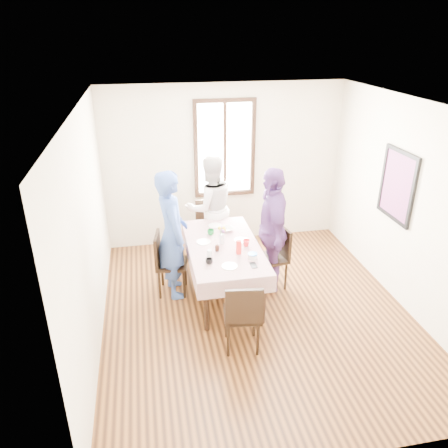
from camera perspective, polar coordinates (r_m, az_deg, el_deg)
The scene contains 31 objects.
ground at distance 5.96m, azimuth 4.22°, elevation -11.35°, with size 4.50×4.50×0.00m, color black.
back_wall at distance 7.34m, azimuth 0.06°, elevation 7.62°, with size 4.00×4.00×0.00m, color beige.
right_wall at distance 6.10m, azimuth 23.12°, elevation 1.98°, with size 4.50×4.50×0.00m, color beige.
window_frame at distance 7.24m, azimuth 0.09°, elevation 9.85°, with size 1.02×0.06×1.62m, color black.
window_pane at distance 7.25m, azimuth 0.07°, elevation 9.86°, with size 0.90×0.02×1.50m, color white.
art_poster at distance 6.26m, azimuth 21.82°, elevation 4.71°, with size 0.04×0.76×0.96m, color red.
dining_table at distance 6.13m, azimuth -0.09°, elevation -5.99°, with size 0.84×1.69×0.75m, color black.
tablecloth at distance 5.94m, azimuth -0.09°, elevation -2.82°, with size 0.96×1.81×0.01m, color #520917.
chair_left at distance 6.15m, azimuth -6.83°, elevation -5.19°, with size 0.42×0.42×0.91m, color black.
chair_right at distance 6.28m, azimuth 6.14°, elevation -4.47°, with size 0.42×0.42×0.91m, color black.
chair_far at distance 7.11m, azimuth -1.84°, elevation -0.73°, with size 0.42×0.42×0.91m, color black.
chair_near at distance 5.13m, azimuth 2.39°, elevation -11.71°, with size 0.42×0.42×0.91m, color black.
person_left at distance 5.94m, azimuth -6.87°, elevation -1.37°, with size 0.66×0.43×1.82m, color #324E97.
person_far at distance 6.92m, azimuth -1.86°, elevation 2.18°, with size 0.83×0.65×1.71m, color silver.
person_right at distance 6.07m, azimuth 6.16°, elevation -0.77°, with size 1.06×0.44×1.81m, color #5C3574.
mug_black at distance 5.47m, azimuth -1.96°, elevation -4.91°, with size 0.09×0.09×0.07m, color black.
mug_flag at distance 5.90m, azimuth 2.93°, elevation -2.49°, with size 0.10×0.10×0.09m, color red.
mug_green at distance 6.22m, azimuth -1.75°, elevation -1.06°, with size 0.10×0.10×0.08m, color #0C7226.
serving_bowl at distance 6.33m, azimuth 0.27°, elevation -0.71°, with size 0.20×0.20×0.05m, color white.
juice_carton at distance 5.68m, azimuth 1.95°, elevation -3.04°, with size 0.06×0.06×0.19m, color red.
butter_tub at distance 5.61m, azimuth 3.77°, elevation -4.25°, with size 0.12×0.12×0.06m, color white.
jam_jar at distance 5.77m, azimuth -0.92°, elevation -3.19°, with size 0.06×0.06×0.08m, color black.
drinking_glass at distance 5.63m, azimuth -1.91°, elevation -3.87°, with size 0.07×0.07×0.09m, color silver.
smartphone at distance 5.46m, azimuth 3.90°, elevation -5.42°, with size 0.07×0.15×0.01m, color black.
flower_vase at distance 5.95m, azimuth -0.29°, elevation -1.95°, with size 0.07×0.07×0.14m, color silver.
plate_left at distance 6.01m, azimuth -2.69°, elevation -2.38°, with size 0.20×0.20×0.01m, color white.
plate_right at distance 6.06m, azimuth 2.32°, elevation -2.16°, with size 0.20×0.20×0.01m, color white.
plate_far at distance 6.50m, azimuth -1.21°, elevation -0.21°, with size 0.20×0.20×0.01m, color white.
plate_near at distance 5.42m, azimuth 0.73°, elevation -5.55°, with size 0.20×0.20×0.01m, color white.
butter_lid at distance 5.59m, azimuth 3.78°, elevation -3.92°, with size 0.12×0.12×0.01m, color blue.
flower_bunch at distance 5.90m, azimuth -0.29°, elevation -0.91°, with size 0.09×0.09×0.10m, color yellow, non-canonical shape.
Camera 1 is at (-1.33, -4.65, 3.49)m, focal length 34.84 mm.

